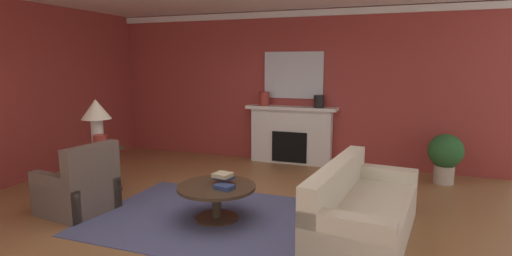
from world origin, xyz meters
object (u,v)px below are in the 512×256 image
object	(u,v)px
armchair_near_window	(79,190)
vase_mantel_right	(319,101)
coffee_table	(216,194)
fireplace	(291,136)
table_lamp	(96,114)
mantel_mirror	(293,75)
sofa	(362,213)
side_table	(100,167)
vase_on_side_table	(100,143)
vase_mantel_left	(264,99)
potted_plant	(445,154)

from	to	relation	value
armchair_near_window	vase_mantel_right	bearing A→B (deg)	54.22
armchair_near_window	coffee_table	distance (m)	1.88
fireplace	table_lamp	distance (m)	3.67
mantel_mirror	sofa	distance (m)	3.87
armchair_near_window	table_lamp	distance (m)	1.23
coffee_table	table_lamp	size ratio (longest dim) A/B	1.33
sofa	side_table	distance (m)	3.96
side_table	table_lamp	xyz separation A→B (m)	(0.00, -0.00, 0.82)
side_table	vase_on_side_table	xyz separation A→B (m)	(0.15, -0.12, 0.42)
sofa	vase_mantel_right	xyz separation A→B (m)	(-1.11, 3.01, 0.96)
vase_mantel_right	vase_mantel_left	bearing A→B (deg)	180.00
vase_mantel_left	potted_plant	world-z (taller)	vase_mantel_left
vase_mantel_left	sofa	bearing A→B (deg)	-53.70
vase_on_side_table	potted_plant	size ratio (longest dim) A/B	0.29
side_table	fireplace	bearing A→B (deg)	50.61
side_table	vase_mantel_right	world-z (taller)	vase_mantel_right
armchair_near_window	vase_on_side_table	bearing A→B (deg)	104.83
fireplace	table_lamp	xyz separation A→B (m)	(-2.29, -2.78, 0.68)
table_lamp	vase_mantel_left	world-z (taller)	table_lamp
fireplace	table_lamp	world-z (taller)	table_lamp
armchair_near_window	table_lamp	xyz separation A→B (m)	(-0.32, 0.76, 0.92)
sofa	potted_plant	size ratio (longest dim) A/B	2.63
vase_on_side_table	vase_mantel_right	distance (m)	3.94
coffee_table	armchair_near_window	bearing A→B (deg)	-167.73
side_table	potted_plant	bearing A→B (deg)	25.02
vase_on_side_table	table_lamp	bearing A→B (deg)	141.34
mantel_mirror	armchair_near_window	size ratio (longest dim) A/B	1.25
sofa	table_lamp	distance (m)	4.07
mantel_mirror	vase_mantel_left	bearing A→B (deg)	-162.82
vase_on_side_table	vase_mantel_left	world-z (taller)	vase_mantel_left
coffee_table	vase_mantel_left	xyz separation A→B (m)	(-0.42, 3.09, 0.95)
sofa	armchair_near_window	world-z (taller)	armchair_near_window
table_lamp	vase_on_side_table	distance (m)	0.45
table_lamp	vase_mantel_right	xyz separation A→B (m)	(2.84, 2.73, 0.04)
side_table	vase_mantel_left	distance (m)	3.36
mantel_mirror	sofa	size ratio (longest dim) A/B	0.54
fireplace	vase_mantel_left	world-z (taller)	vase_mantel_left
mantel_mirror	potted_plant	size ratio (longest dim) A/B	1.42
fireplace	potted_plant	xyz separation A→B (m)	(2.75, -0.43, -0.05)
mantel_mirror	table_lamp	size ratio (longest dim) A/B	1.58
mantel_mirror	vase_on_side_table	world-z (taller)	mantel_mirror
table_lamp	sofa	bearing A→B (deg)	-4.05
armchair_near_window	potted_plant	distance (m)	5.65
armchair_near_window	table_lamp	bearing A→B (deg)	112.82
fireplace	vase_mantel_left	distance (m)	0.92
fireplace	armchair_near_window	bearing A→B (deg)	-119.05
sofa	vase_on_side_table	xyz separation A→B (m)	(-3.80, 0.16, 0.52)
side_table	vase_mantel_right	size ratio (longest dim) A/B	2.91
armchair_near_window	table_lamp	world-z (taller)	table_lamp
coffee_table	vase_mantel_right	xyz separation A→B (m)	(0.68, 3.09, 0.93)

